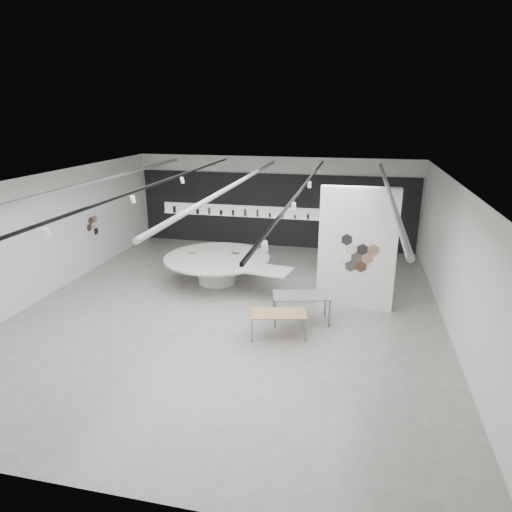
% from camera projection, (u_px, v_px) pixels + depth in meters
% --- Properties ---
extents(room, '(12.02, 14.02, 3.82)m').
position_uv_depth(room, '(227.00, 242.00, 12.88)').
color(room, '#9E9B95').
rests_on(room, ground).
extents(back_wall_display, '(11.80, 0.27, 3.10)m').
position_uv_depth(back_wall_display, '(273.00, 210.00, 19.49)').
color(back_wall_display, black).
rests_on(back_wall_display, ground).
extents(partition_column, '(2.20, 0.38, 3.60)m').
position_uv_depth(partition_column, '(357.00, 249.00, 13.14)').
color(partition_column, white).
rests_on(partition_column, ground).
extents(display_island, '(4.82, 4.19, 0.91)m').
position_uv_depth(display_island, '(219.00, 266.00, 15.44)').
color(display_island, white).
rests_on(display_island, ground).
extents(sample_table_wood, '(1.56, 1.03, 0.67)m').
position_uv_depth(sample_table_wood, '(278.00, 315.00, 11.69)').
color(sample_table_wood, tan).
rests_on(sample_table_wood, ground).
extents(sample_table_stone, '(1.69, 1.12, 0.80)m').
position_uv_depth(sample_table_stone, '(301.00, 297.00, 12.50)').
color(sample_table_stone, slate).
rests_on(sample_table_stone, ground).
extents(kitchen_counter, '(1.67, 0.71, 1.30)m').
position_uv_depth(kitchen_counter, '(344.00, 241.00, 18.78)').
color(kitchen_counter, white).
rests_on(kitchen_counter, ground).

